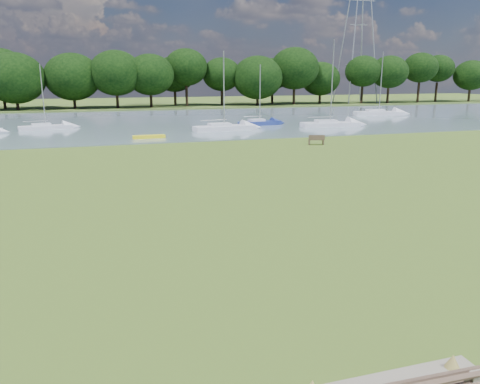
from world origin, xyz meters
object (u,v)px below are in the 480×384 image
object	(u,v)px
sailboat_2	(223,126)
sailboat_4	(45,126)
riverbank_bench	(316,140)
sailboat_5	(378,112)
sailboat_1	(259,121)
kayak	(149,137)
pylon	(360,0)
sailboat_7	(330,122)

from	to	relation	value
sailboat_2	sailboat_4	distance (m)	19.80
riverbank_bench	sailboat_5	distance (m)	33.22
riverbank_bench	sailboat_1	world-z (taller)	sailboat_1
kayak	sailboat_1	world-z (taller)	sailboat_1
kayak	pylon	world-z (taller)	pylon
sailboat_1	sailboat_2	xyz separation A→B (m)	(-5.52, -4.04, 0.02)
kayak	sailboat_4	distance (m)	14.93
kayak	sailboat_5	distance (m)	39.32
pylon	sailboat_4	bearing A→B (deg)	-150.11
pylon	sailboat_2	bearing A→B (deg)	-134.56
kayak	sailboat_1	size ratio (longest dim) A/B	0.43
pylon	sailboat_1	xyz separation A→B (m)	(-34.25, -36.36, -20.04)
kayak	sailboat_4	bearing A→B (deg)	130.10
riverbank_bench	sailboat_4	size ratio (longest dim) A/B	0.21
riverbank_bench	pylon	size ratio (longest dim) A/B	0.04
sailboat_5	pylon	bearing A→B (deg)	79.07
sailboat_2	sailboat_7	world-z (taller)	sailboat_7
riverbank_bench	sailboat_5	size ratio (longest dim) A/B	0.16
sailboat_2	sailboat_5	world-z (taller)	sailboat_5
riverbank_bench	sailboat_1	xyz separation A→B (m)	(0.51, 16.41, 0.07)
sailboat_4	sailboat_7	distance (m)	32.12
pylon	sailboat_1	bearing A→B (deg)	-133.29
pylon	sailboat_5	size ratio (longest dim) A/B	3.65
riverbank_bench	sailboat_7	xyz separation A→B (m)	(7.81, 12.49, 0.10)
pylon	sailboat_5	bearing A→B (deg)	-113.98
sailboat_1	sailboat_4	size ratio (longest dim) A/B	1.00
sailboat_2	sailboat_4	world-z (taller)	sailboat_2
pylon	sailboat_2	xyz separation A→B (m)	(-39.77, -40.39, -20.02)
kayak	sailboat_2	world-z (taller)	sailboat_2
riverbank_bench	sailboat_4	bearing A→B (deg)	155.38
sailboat_1	sailboat_2	world-z (taller)	sailboat_2
sailboat_2	riverbank_bench	bearing A→B (deg)	-73.88
sailboat_1	sailboat_4	distance (m)	24.26
sailboat_1	sailboat_5	distance (m)	23.26
sailboat_2	sailboat_5	xyz separation A→B (m)	(27.27, 12.29, 0.03)
sailboat_2	sailboat_5	size ratio (longest dim) A/B	0.92
riverbank_bench	pylon	distance (m)	66.31
kayak	pylon	xyz separation A→B (m)	(48.23, 44.51, 20.35)
sailboat_1	pylon	bearing A→B (deg)	37.41
sailboat_4	sailboat_7	world-z (taller)	sailboat_7
riverbank_bench	sailboat_2	xyz separation A→B (m)	(-5.01, 12.37, 0.10)
riverbank_bench	sailboat_4	world-z (taller)	sailboat_4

